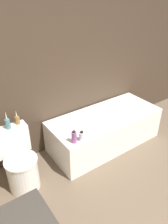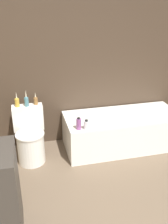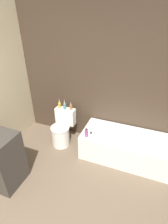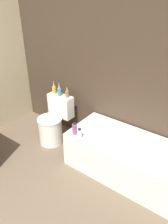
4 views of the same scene
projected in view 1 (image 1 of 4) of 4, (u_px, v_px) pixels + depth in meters
name	position (u px, v px, depth m)	size (l,w,h in m)	color
wall_back_tiled	(40.00, 60.00, 2.56)	(6.40, 0.06, 2.60)	#423326
bathtub	(105.00, 129.00, 3.17)	(1.61, 0.69, 0.48)	white
toilet	(19.00, 163.00, 2.49)	(0.40, 0.52, 0.69)	white
vase_silver	(8.00, 123.00, 2.37)	(0.06, 0.06, 0.22)	teal
vase_bronze	(17.00, 119.00, 2.46)	(0.05, 0.05, 0.17)	olive
shampoo_bottle_tall	(74.00, 137.00, 2.50)	(0.06, 0.06, 0.16)	#8C4C8C
shampoo_bottle_short	(82.00, 136.00, 2.54)	(0.07, 0.07, 0.13)	silver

